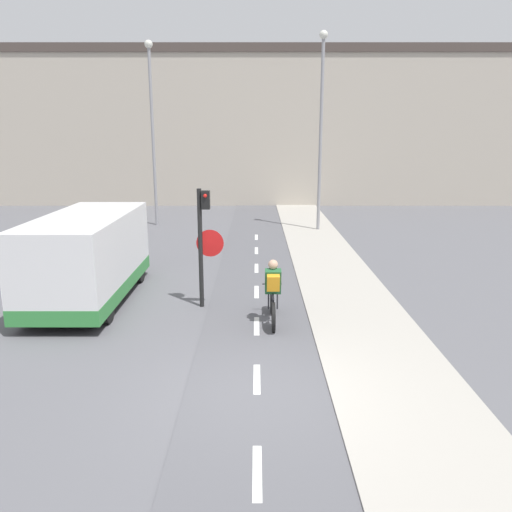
# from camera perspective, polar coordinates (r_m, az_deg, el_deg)

# --- Properties ---
(ground_plane) EXTENTS (120.00, 120.00, 0.00)m
(ground_plane) POSITION_cam_1_polar(r_m,az_deg,el_deg) (8.60, 0.04, -15.52)
(ground_plane) COLOR #5B5B60
(bike_lane) EXTENTS (2.43, 60.00, 0.02)m
(bike_lane) POSITION_cam_1_polar(r_m,az_deg,el_deg) (8.60, 0.04, -15.44)
(bike_lane) COLOR #56565B
(bike_lane) RESTS_ON ground_plane
(sidewalk_strip) EXTENTS (2.40, 60.00, 0.05)m
(sidewalk_strip) POSITION_cam_1_polar(r_m,az_deg,el_deg) (8.92, 16.28, -14.78)
(sidewalk_strip) COLOR #A8A399
(sidewalk_strip) RESTS_ON ground_plane
(building_row_background) EXTENTS (60.00, 5.20, 9.28)m
(building_row_background) POSITION_cam_1_polar(r_m,az_deg,el_deg) (32.72, -0.05, 14.46)
(building_row_background) COLOR #B2A899
(building_row_background) RESTS_ON ground_plane
(traffic_light_pole) EXTENTS (0.67, 0.25, 2.96)m
(traffic_light_pole) POSITION_cam_1_polar(r_m,az_deg,el_deg) (12.18, -6.07, 2.44)
(traffic_light_pole) COLOR black
(traffic_light_pole) RESTS_ON ground_plane
(street_lamp_far) EXTENTS (0.36, 0.36, 8.28)m
(street_lamp_far) POSITION_cam_1_polar(r_m,az_deg,el_deg) (24.11, -11.87, 15.15)
(street_lamp_far) COLOR gray
(street_lamp_far) RESTS_ON ground_plane
(street_lamp_sidewalk) EXTENTS (0.36, 0.36, 8.41)m
(street_lamp_sidewalk) POSITION_cam_1_polar(r_m,az_deg,el_deg) (22.39, 7.39, 15.64)
(street_lamp_sidewalk) COLOR gray
(street_lamp_sidewalk) RESTS_ON ground_plane
(cyclist_near) EXTENTS (0.46, 1.80, 1.49)m
(cyclist_near) POSITION_cam_1_polar(r_m,az_deg,el_deg) (11.31, 1.87, -4.28)
(cyclist_near) COLOR black
(cyclist_near) RESTS_ON ground_plane
(van) EXTENTS (2.00, 5.08, 2.23)m
(van) POSITION_cam_1_polar(r_m,az_deg,el_deg) (13.49, -18.68, -0.31)
(van) COLOR silver
(van) RESTS_ON ground_plane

